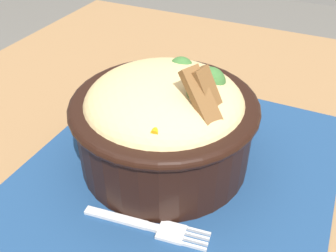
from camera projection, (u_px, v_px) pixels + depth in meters
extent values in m
cube|color=olive|center=(144.00, 198.00, 0.42)|extent=(1.03, 0.81, 0.02)
cylinder|color=brown|center=(117.00, 137.00, 1.08)|extent=(0.04, 0.04, 0.69)
cube|color=navy|center=(177.00, 172.00, 0.43)|extent=(0.39, 0.34, 0.00)
cylinder|color=black|center=(168.00, 132.00, 0.42)|extent=(0.19, 0.19, 0.08)
torus|color=black|center=(168.00, 105.00, 0.40)|extent=(0.21, 0.21, 0.01)
ellipsoid|color=tan|center=(168.00, 105.00, 0.40)|extent=(0.24, 0.24, 0.07)
sphere|color=#34622D|center=(210.00, 83.00, 0.40)|extent=(0.03, 0.03, 0.03)
sphere|color=#34622D|center=(199.00, 101.00, 0.37)|extent=(0.03, 0.03, 0.03)
sphere|color=#34622D|center=(183.00, 70.00, 0.42)|extent=(0.03, 0.03, 0.03)
cylinder|color=orange|center=(161.00, 120.00, 0.35)|extent=(0.04, 0.01, 0.01)
cylinder|color=orange|center=(186.00, 97.00, 0.38)|extent=(0.04, 0.03, 0.01)
cylinder|color=orange|center=(198.00, 97.00, 0.38)|extent=(0.03, 0.02, 0.01)
cube|color=brown|center=(202.00, 99.00, 0.35)|extent=(0.04, 0.05, 0.05)
cube|color=brown|center=(210.00, 96.00, 0.36)|extent=(0.03, 0.04, 0.05)
cube|color=silver|center=(116.00, 218.00, 0.37)|extent=(0.02, 0.07, 0.00)
cube|color=silver|center=(153.00, 227.00, 0.36)|extent=(0.01, 0.01, 0.00)
cube|color=silver|center=(171.00, 232.00, 0.36)|extent=(0.03, 0.03, 0.00)
cube|color=silver|center=(194.00, 247.00, 0.35)|extent=(0.01, 0.02, 0.00)
cube|color=silver|center=(196.00, 241.00, 0.35)|extent=(0.01, 0.02, 0.00)
cube|color=silver|center=(197.00, 236.00, 0.36)|extent=(0.01, 0.02, 0.00)
cube|color=silver|center=(199.00, 231.00, 0.36)|extent=(0.01, 0.02, 0.00)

